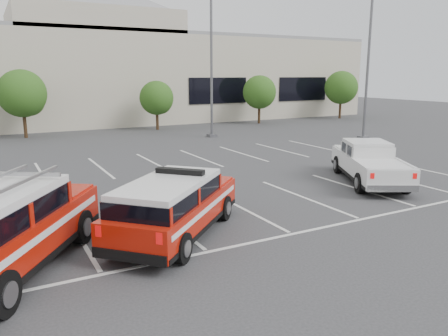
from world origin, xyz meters
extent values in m
plane|color=#313134|center=(0.00, 0.00, 0.00)|extent=(120.00, 120.00, 0.00)
cube|color=silver|center=(0.00, 4.50, 0.01)|extent=(23.00, 15.00, 0.01)
cube|color=#B6AC9A|center=(0.00, 32.00, 4.00)|extent=(60.00, 15.00, 8.00)
cube|color=gray|center=(0.00, 32.00, 8.15)|extent=(60.00, 15.00, 0.30)
cube|color=#B6AC9A|center=(2.00, 30.50, 9.00)|extent=(14.00, 12.00, 2.00)
cylinder|color=#3F2B19|center=(-5.00, 22.00, 0.92)|extent=(0.24, 0.24, 1.84)
sphere|color=#224B14|center=(-5.00, 22.00, 3.16)|extent=(3.37, 3.37, 3.37)
sphere|color=#224B14|center=(-4.60, 22.20, 2.65)|extent=(2.24, 2.24, 2.24)
cylinder|color=#3F2B19|center=(5.00, 22.00, 0.76)|extent=(0.24, 0.24, 1.51)
sphere|color=#224B14|center=(5.00, 22.00, 2.60)|extent=(2.77, 2.77, 2.77)
sphere|color=#224B14|center=(5.40, 22.20, 2.18)|extent=(1.85, 1.85, 1.85)
cylinder|color=#3F2B19|center=(15.00, 22.00, 0.84)|extent=(0.24, 0.24, 1.67)
sphere|color=#224B14|center=(15.00, 22.00, 2.88)|extent=(3.07, 3.07, 3.07)
sphere|color=#224B14|center=(15.40, 22.20, 2.42)|extent=(2.05, 2.05, 2.05)
cylinder|color=#3F2B19|center=(25.00, 22.00, 0.92)|extent=(0.24, 0.24, 1.84)
sphere|color=#224B14|center=(25.00, 22.00, 3.16)|extent=(3.37, 3.37, 3.37)
sphere|color=#224B14|center=(25.40, 22.20, 2.65)|extent=(2.24, 2.24, 2.24)
cube|color=#59595E|center=(7.00, 16.00, 0.10)|extent=(0.60, 0.60, 0.20)
cylinder|color=#59595E|center=(7.00, 16.00, 5.00)|extent=(0.18, 0.18, 10.00)
cube|color=#59595E|center=(16.00, 10.00, 0.10)|extent=(0.60, 0.60, 0.20)
cylinder|color=#59595E|center=(16.00, 10.00, 5.00)|extent=(0.18, 0.18, 10.00)
cube|color=#AA1508|center=(-2.93, -1.32, 0.73)|extent=(5.14, 5.05, 0.81)
cube|color=black|center=(-3.28, -1.65, 1.34)|extent=(3.93, 3.87, 0.42)
cube|color=silver|center=(-3.28, -1.65, 1.63)|extent=(3.84, 3.79, 0.15)
cube|color=black|center=(-2.68, -1.08, 1.79)|extent=(1.18, 1.21, 0.14)
cube|color=silver|center=(6.62, 0.59, 0.72)|extent=(4.35, 5.73, 0.80)
cube|color=black|center=(6.86, 1.02, 1.33)|extent=(2.48, 2.55, 0.42)
cube|color=silver|center=(6.86, 1.02, 1.61)|extent=(2.42, 2.50, 0.15)
cube|color=#AA1508|center=(-7.29, -1.61, 0.86)|extent=(5.08, 6.07, 0.95)
camera|label=1|loc=(-7.35, -12.29, 4.47)|focal=35.00mm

